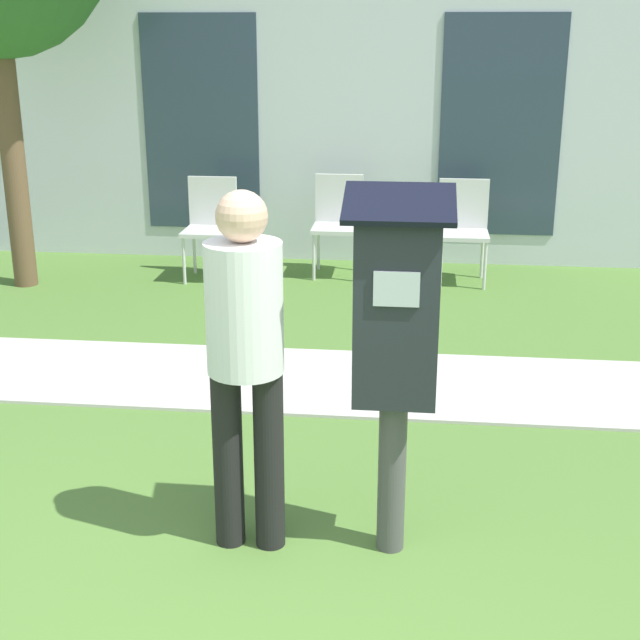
% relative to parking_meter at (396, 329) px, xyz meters
% --- Properties ---
extents(sidewalk, '(12.00, 1.10, 0.02)m').
position_rel_parking_meter_xyz_m(sidewalk, '(-0.59, 1.86, -1.01)').
color(sidewalk, beige).
rests_on(sidewalk, ground).
extents(building_facade, '(10.00, 0.26, 3.20)m').
position_rel_parking_meter_xyz_m(building_facade, '(-0.59, 5.12, 0.58)').
color(building_facade, silver).
rests_on(building_facade, ground).
extents(parking_meter, '(0.44, 0.31, 1.59)m').
position_rel_parking_meter_xyz_m(parking_meter, '(0.00, 0.00, 0.00)').
color(parking_meter, '#4C4C4C').
rests_on(parking_meter, ground).
extents(person_standing, '(0.32, 0.32, 1.58)m').
position_rel_parking_meter_xyz_m(person_standing, '(-0.62, -0.03, -0.09)').
color(person_standing, black).
rests_on(person_standing, ground).
extents(outdoor_chair_left, '(0.44, 0.44, 0.90)m').
position_rel_parking_meter_xyz_m(outdoor_chair_left, '(-1.77, 4.29, -0.49)').
color(outdoor_chair_left, silver).
rests_on(outdoor_chair_left, ground).
extents(outdoor_chair_middle, '(0.44, 0.44, 0.90)m').
position_rel_parking_meter_xyz_m(outdoor_chair_middle, '(-0.64, 4.55, -0.49)').
color(outdoor_chair_middle, silver).
rests_on(outdoor_chair_middle, ground).
extents(outdoor_chair_right, '(0.44, 0.44, 0.90)m').
position_rel_parking_meter_xyz_m(outdoor_chair_right, '(0.48, 4.41, -0.49)').
color(outdoor_chair_right, silver).
rests_on(outdoor_chair_right, ground).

